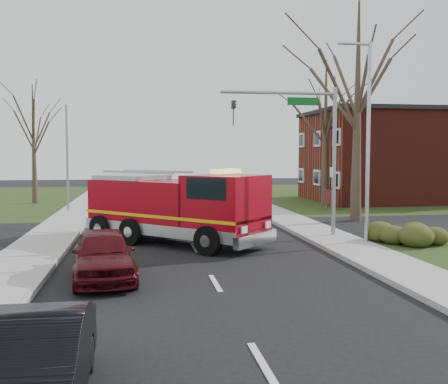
{
  "coord_description": "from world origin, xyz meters",
  "views": [
    {
      "loc": [
        -2.16,
        -21.06,
        3.81
      ],
      "look_at": [
        1.81,
        3.67,
        2.0
      ],
      "focal_mm": 42.0,
      "sensor_mm": 36.0,
      "label": 1
    }
  ],
  "objects": [
    {
      "name": "utility_pole_far",
      "position": [
        -6.8,
        14.0,
        3.5
      ],
      "size": [
        0.14,
        0.14,
        7.0
      ],
      "primitive_type": "cylinder",
      "color": "gray",
      "rests_on": "ground"
    },
    {
      "name": "bare_tree_left",
      "position": [
        -10.0,
        20.0,
        5.56
      ],
      "size": [
        4.5,
        4.5,
        9.0
      ],
      "color": "#32271D",
      "rests_on": "ground"
    },
    {
      "name": "parked_car_gray",
      "position": [
        -3.76,
        -13.15,
        0.7
      ],
      "size": [
        1.49,
        4.26,
        1.4
      ],
      "primitive_type": "imported",
      "rotation": [
        0.0,
        0.0,
        -0.0
      ],
      "color": "black",
      "rests_on": "ground"
    },
    {
      "name": "traffic_signal_mast",
      "position": [
        5.21,
        1.5,
        4.71
      ],
      "size": [
        5.29,
        0.18,
        6.8
      ],
      "color": "gray",
      "rests_on": "ground"
    },
    {
      "name": "parked_car_maroon",
      "position": [
        -3.3,
        -4.92,
        0.77
      ],
      "size": [
        2.29,
        4.7,
        1.54
      ],
      "primitive_type": "imported",
      "rotation": [
        0.0,
        0.0,
        0.11
      ],
      "color": "#430A0F",
      "rests_on": "ground"
    },
    {
      "name": "hedge_corner",
      "position": [
        9.0,
        -1.0,
        0.58
      ],
      "size": [
        2.8,
        2.0,
        0.9
      ],
      "primitive_type": "ellipsoid",
      "color": "#2B3814",
      "rests_on": "lawn_right"
    },
    {
      "name": "fire_engine",
      "position": [
        -0.63,
        1.08,
        1.46
      ],
      "size": [
        7.67,
        7.51,
        3.23
      ],
      "rotation": [
        0.0,
        0.0,
        0.81
      ],
      "color": "maroon",
      "rests_on": "ground"
    },
    {
      "name": "brick_building",
      "position": [
        19.0,
        18.0,
        3.66
      ],
      "size": [
        15.4,
        10.4,
        7.25
      ],
      "color": "maroon",
      "rests_on": "ground"
    },
    {
      "name": "bare_tree_far",
      "position": [
        11.0,
        15.0,
        6.49
      ],
      "size": [
        5.25,
        5.25,
        10.5
      ],
      "color": "#32271D",
      "rests_on": "ground"
    },
    {
      "name": "bare_tree_near",
      "position": [
        9.5,
        6.0,
        7.41
      ],
      "size": [
        6.0,
        6.0,
        12.0
      ],
      "color": "#32271D",
      "rests_on": "ground"
    },
    {
      "name": "streetlight_pole",
      "position": [
        7.14,
        -0.5,
        4.55
      ],
      "size": [
        1.48,
        0.16,
        8.4
      ],
      "color": "#B7BABF",
      "rests_on": "ground"
    },
    {
      "name": "sidewalk_right",
      "position": [
        6.2,
        0.0,
        0.07
      ],
      "size": [
        2.4,
        80.0,
        0.15
      ],
      "primitive_type": "cube",
      "color": "gray",
      "rests_on": "ground"
    },
    {
      "name": "sidewalk_left",
      "position": [
        -6.2,
        0.0,
        0.07
      ],
      "size": [
        2.4,
        80.0,
        0.15
      ],
      "primitive_type": "cube",
      "color": "gray",
      "rests_on": "ground"
    },
    {
      "name": "health_center_sign",
      "position": [
        10.5,
        12.5,
        0.88
      ],
      "size": [
        0.12,
        2.0,
        1.4
      ],
      "color": "#551414",
      "rests_on": "ground"
    },
    {
      "name": "ground",
      "position": [
        0.0,
        0.0,
        0.0
      ],
      "size": [
        120.0,
        120.0,
        0.0
      ],
      "primitive_type": "plane",
      "color": "black",
      "rests_on": "ground"
    }
  ]
}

